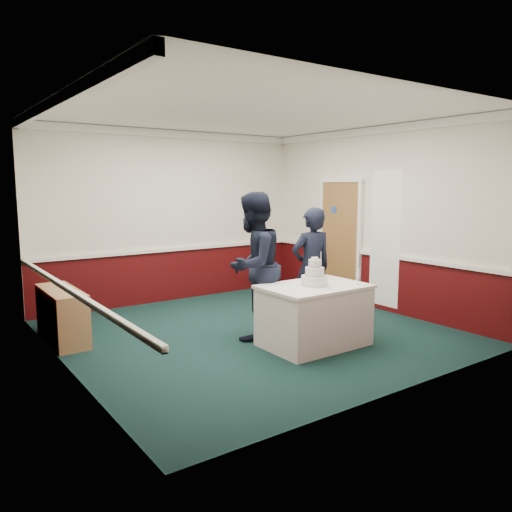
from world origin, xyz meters
TOP-DOWN VIEW (x-y plane):
  - ground at (0.00, 0.00)m, footprint 5.00×5.00m
  - room_shell at (0.08, 0.61)m, footprint 5.00×5.00m
  - sideboard at (-2.28, 1.13)m, footprint 0.41×1.20m
  - cake_table at (0.33, -0.91)m, footprint 1.32×0.92m
  - wedding_cake at (0.33, -0.91)m, footprint 0.35×0.35m
  - cake_knife at (0.30, -1.11)m, footprint 0.08×0.21m
  - champagne_flute at (0.83, -1.19)m, footprint 0.05×0.05m
  - person_man at (-0.12, -0.18)m, footprint 1.19×1.09m
  - person_woman at (0.84, -0.26)m, footprint 0.69×0.51m

SIDE VIEW (x-z plane):
  - ground at x=0.00m, z-range 0.00..0.00m
  - sideboard at x=-2.28m, z-range 0.00..0.70m
  - cake_table at x=0.33m, z-range 0.01..0.80m
  - cake_knife at x=0.30m, z-range 0.79..0.79m
  - person_woman at x=0.84m, z-range 0.00..1.74m
  - wedding_cake at x=0.33m, z-range 0.72..1.08m
  - champagne_flute at x=0.83m, z-range 0.83..1.03m
  - person_man at x=-0.12m, z-range 0.00..1.97m
  - room_shell at x=0.08m, z-range 0.47..3.47m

